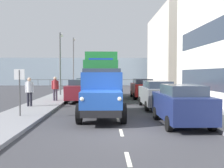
# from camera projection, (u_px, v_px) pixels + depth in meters

# --- Properties ---
(ground_plane) EXTENTS (80.00, 80.00, 0.00)m
(ground_plane) POSITION_uv_depth(u_px,v_px,m) (113.00, 99.00, 20.64)
(ground_plane) COLOR #38383D
(sidewalk_left) EXTENTS (2.51, 43.00, 0.15)m
(sidewalk_left) POSITION_uv_depth(u_px,v_px,m) (170.00, 98.00, 20.75)
(sidewalk_left) COLOR gray
(sidewalk_left) RESTS_ON ground_plane
(sidewalk_right) EXTENTS (2.51, 43.00, 0.15)m
(sidewalk_right) POSITION_uv_depth(u_px,v_px,m) (55.00, 99.00, 20.52)
(sidewalk_right) COLOR gray
(sidewalk_right) RESTS_ON ground_plane
(road_centreline_markings) EXTENTS (0.12, 38.53, 0.01)m
(road_centreline_markings) POSITION_uv_depth(u_px,v_px,m) (113.00, 101.00, 19.36)
(road_centreline_markings) COLOR silver
(road_centreline_markings) RESTS_ON ground_plane
(building_far_block) EXTENTS (8.04, 13.31, 10.14)m
(building_far_block) POSITION_uv_depth(u_px,v_px,m) (186.00, 52.00, 32.84)
(building_far_block) COLOR beige
(building_far_block) RESTS_ON ground_plane
(sea_horizon) EXTENTS (80.00, 0.80, 5.00)m
(sea_horizon) POSITION_uv_depth(u_px,v_px,m) (109.00, 72.00, 45.00)
(sea_horizon) COLOR #8C9EAD
(sea_horizon) RESTS_ON ground_plane
(seawall_railing) EXTENTS (28.08, 0.08, 1.20)m
(seawall_railing) POSITION_uv_depth(u_px,v_px,m) (109.00, 81.00, 41.47)
(seawall_railing) COLOR #4C5156
(seawall_railing) RESTS_ON ground_plane
(truck_vintage_blue) EXTENTS (2.17, 5.64, 2.43)m
(truck_vintage_blue) POSITION_uv_depth(u_px,v_px,m) (102.00, 94.00, 11.96)
(truck_vintage_blue) COLOR black
(truck_vintage_blue) RESTS_ON ground_plane
(lorry_cargo_green) EXTENTS (2.58, 8.20, 3.87)m
(lorry_cargo_green) POSITION_uv_depth(u_px,v_px,m) (102.00, 75.00, 20.74)
(lorry_cargo_green) COLOR #1E7033
(lorry_cargo_green) RESTS_ON ground_plane
(car_navy_kerbside_near) EXTENTS (1.83, 3.88, 1.72)m
(car_navy_kerbside_near) POSITION_uv_depth(u_px,v_px,m) (181.00, 104.00, 10.45)
(car_navy_kerbside_near) COLOR navy
(car_navy_kerbside_near) RESTS_ON ground_plane
(car_grey_kerbside_1) EXTENTS (1.85, 4.27, 1.72)m
(car_grey_kerbside_1) POSITION_uv_depth(u_px,v_px,m) (157.00, 94.00, 15.50)
(car_grey_kerbside_1) COLOR slate
(car_grey_kerbside_1) RESTS_ON ground_plane
(car_red_kerbside_2) EXTENTS (1.83, 3.85, 1.72)m
(car_red_kerbside_2) POSITION_uv_depth(u_px,v_px,m) (142.00, 88.00, 21.57)
(car_red_kerbside_2) COLOR #B21E1E
(car_red_kerbside_2) RESTS_ON ground_plane
(car_maroon_oppositeside_0) EXTENTS (1.83, 4.15, 1.72)m
(car_maroon_oppositeside_0) POSITION_uv_depth(u_px,v_px,m) (79.00, 90.00, 19.00)
(car_maroon_oppositeside_0) COLOR maroon
(car_maroon_oppositeside_0) RESTS_ON ground_plane
(car_white_oppositeside_1) EXTENTS (1.90, 4.54, 1.72)m
(car_white_oppositeside_1) POSITION_uv_depth(u_px,v_px,m) (85.00, 87.00, 24.20)
(car_white_oppositeside_1) COLOR white
(car_white_oppositeside_1) RESTS_ON ground_plane
(car_silver_oppositeside_2) EXTENTS (1.98, 3.91, 1.72)m
(car_silver_oppositeside_2) POSITION_uv_depth(u_px,v_px,m) (89.00, 84.00, 30.38)
(car_silver_oppositeside_2) COLOR #B7BABF
(car_silver_oppositeside_2) RESTS_ON ground_plane
(pedestrian_by_lamp) EXTENTS (0.53, 0.34, 1.79)m
(pedestrian_by_lamp) POSITION_uv_depth(u_px,v_px,m) (29.00, 89.00, 15.24)
(pedestrian_by_lamp) COLOR black
(pedestrian_by_lamp) RESTS_ON sidewalk_right
(pedestrian_in_dark_coat) EXTENTS (0.53, 0.34, 1.79)m
(pedestrian_in_dark_coat) POSITION_uv_depth(u_px,v_px,m) (55.00, 87.00, 18.41)
(pedestrian_in_dark_coat) COLOR #383342
(pedestrian_in_dark_coat) RESTS_ON sidewalk_right
(lamp_post_promenade) EXTENTS (0.32, 1.14, 5.89)m
(lamp_post_promenade) POSITION_uv_depth(u_px,v_px,m) (60.00, 58.00, 23.30)
(lamp_post_promenade) COLOR #59595B
(lamp_post_promenade) RESTS_ON sidewalk_right
(lamp_post_far) EXTENTS (0.32, 1.14, 6.77)m
(lamp_post_far) POSITION_uv_depth(u_px,v_px,m) (74.00, 59.00, 32.64)
(lamp_post_far) COLOR #59595B
(lamp_post_far) RESTS_ON sidewalk_right
(street_sign) EXTENTS (0.50, 0.07, 2.25)m
(street_sign) POSITION_uv_depth(u_px,v_px,m) (20.00, 84.00, 11.75)
(street_sign) COLOR #4C4C4C
(street_sign) RESTS_ON sidewalk_right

